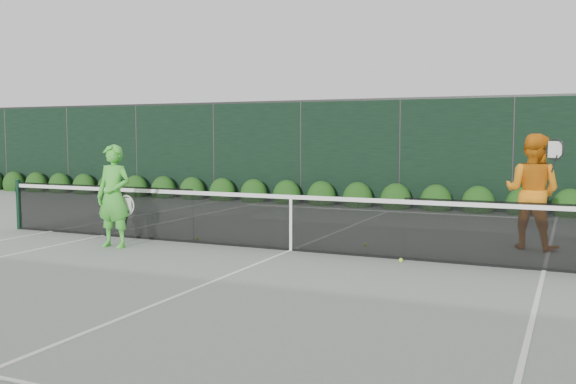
% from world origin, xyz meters
% --- Properties ---
extents(ground, '(80.00, 80.00, 0.00)m').
position_xyz_m(ground, '(0.00, 0.00, 0.00)').
color(ground, gray).
rests_on(ground, ground).
extents(tennis_net, '(12.90, 0.10, 1.07)m').
position_xyz_m(tennis_net, '(-0.02, 0.00, 0.53)').
color(tennis_net, black).
rests_on(tennis_net, ground).
extents(player_woman, '(0.69, 0.46, 1.85)m').
position_xyz_m(player_woman, '(-3.05, -0.96, 0.92)').
color(player_woman, '#4BC93B').
rests_on(player_woman, ground).
extents(player_man, '(1.17, 1.03, 2.04)m').
position_xyz_m(player_man, '(3.81, 1.95, 1.02)').
color(player_man, orange).
rests_on(player_man, ground).
extents(court_lines, '(11.03, 23.83, 0.01)m').
position_xyz_m(court_lines, '(0.00, 0.00, 0.01)').
color(court_lines, white).
rests_on(court_lines, ground).
extents(windscreen_fence, '(32.00, 21.07, 3.06)m').
position_xyz_m(windscreen_fence, '(0.00, -2.71, 1.51)').
color(windscreen_fence, black).
rests_on(windscreen_fence, ground).
extents(hedge_row, '(31.66, 0.65, 0.94)m').
position_xyz_m(hedge_row, '(-0.00, 7.15, 0.23)').
color(hedge_row, '#143C10').
rests_on(hedge_row, ground).
extents(tennis_balls, '(4.17, 1.24, 0.07)m').
position_xyz_m(tennis_balls, '(0.32, 0.33, 0.03)').
color(tennis_balls, '#D6F737').
rests_on(tennis_balls, ground).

